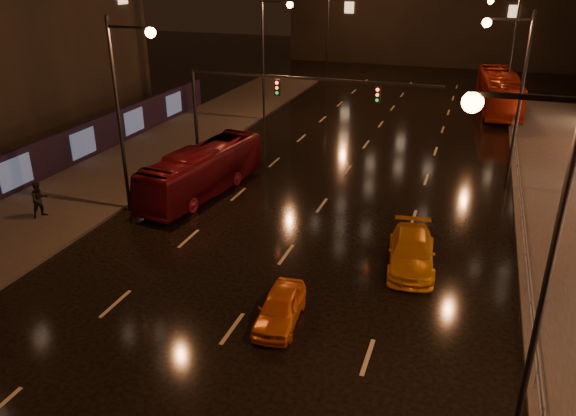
% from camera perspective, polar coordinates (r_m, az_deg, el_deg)
% --- Properties ---
extents(ground, '(140.00, 140.00, 0.00)m').
position_cam_1_polar(ground, '(34.50, 5.26, 2.75)').
color(ground, black).
rests_on(ground, ground).
extents(sidewalk_left, '(7.00, 70.00, 0.15)m').
position_cam_1_polar(sidewalk_left, '(35.81, -18.30, 2.54)').
color(sidewalk_left, '#38332D').
rests_on(sidewalk_left, ground).
extents(hoarding_left, '(0.30, 46.00, 2.50)m').
position_cam_1_polar(hoarding_left, '(35.70, -26.15, 3.22)').
color(hoarding_left, black).
rests_on(hoarding_left, ground).
extents(traffic_signal, '(15.31, 0.32, 6.20)m').
position_cam_1_polar(traffic_signal, '(34.61, -2.75, 11.08)').
color(traffic_signal, black).
rests_on(traffic_signal, ground).
extents(streetlight_right, '(2.64, 0.50, 10.00)m').
position_cam_1_polar(streetlight_right, '(14.67, 23.12, -1.62)').
color(streetlight_right, black).
rests_on(streetlight_right, ground).
extents(railing_right, '(0.05, 56.00, 1.00)m').
position_cam_1_polar(railing_right, '(31.63, 22.61, 0.72)').
color(railing_right, '#99999E').
rests_on(railing_right, sidewalk_right).
extents(bus_red, '(3.56, 10.07, 2.74)m').
position_cam_1_polar(bus_red, '(32.39, -8.66, 3.76)').
color(bus_red, '#5D0D16').
rests_on(bus_red, ground).
extents(bus_curb, '(4.08, 12.59, 3.45)m').
position_cam_1_polar(bus_curb, '(54.53, 20.60, 11.02)').
color(bus_curb, '#A12610').
rests_on(bus_curb, ground).
extents(taxi_near, '(1.75, 3.68, 1.21)m').
position_cam_1_polar(taxi_near, '(20.92, -0.80, -10.11)').
color(taxi_near, orange).
rests_on(taxi_near, ground).
extents(taxi_far, '(2.53, 5.01, 1.40)m').
position_cam_1_polar(taxi_far, '(25.04, 12.43, -4.40)').
color(taxi_far, orange).
rests_on(taxi_far, ground).
extents(pedestrian_b, '(1.03, 1.13, 1.89)m').
position_cam_1_polar(pedestrian_b, '(31.48, -23.92, 0.79)').
color(pedestrian_b, black).
rests_on(pedestrian_b, sidewalk_left).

